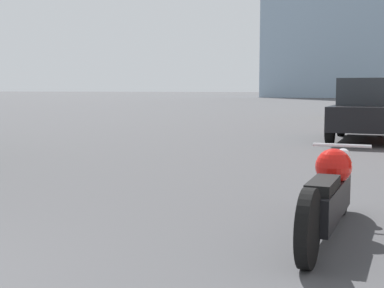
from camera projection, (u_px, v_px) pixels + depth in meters
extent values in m
cylinder|color=black|center=(342.00, 186.00, 5.98)|extent=(0.13, 0.64, 0.64)
cylinder|color=black|center=(308.00, 228.00, 4.17)|extent=(0.13, 0.64, 0.64)
cube|color=black|center=(328.00, 202.00, 5.07)|extent=(0.31, 1.51, 0.32)
sphere|color=red|center=(334.00, 166.00, 5.31)|extent=(0.36, 0.36, 0.36)
cube|color=black|center=(323.00, 185.00, 4.75)|extent=(0.25, 0.70, 0.10)
sphere|color=silver|center=(343.00, 155.00, 5.97)|extent=(0.16, 0.16, 0.16)
cylinder|color=silver|center=(342.00, 145.00, 5.83)|extent=(0.62, 0.06, 0.04)
cube|color=black|center=(367.00, 116.00, 14.49)|extent=(1.78, 4.16, 0.62)
cube|color=#23282D|center=(367.00, 92.00, 14.42)|extent=(1.47, 2.01, 0.71)
cylinder|color=black|center=(341.00, 124.00, 16.00)|extent=(0.22, 0.68, 0.68)
cylinder|color=black|center=(330.00, 130.00, 13.63)|extent=(0.22, 0.68, 0.68)
cube|color=gold|center=(375.00, 103.00, 25.49)|extent=(1.87, 4.43, 0.73)
cube|color=#23282D|center=(376.00, 88.00, 25.42)|extent=(1.57, 2.13, 0.68)
cylinder|color=black|center=(357.00, 109.00, 27.10)|extent=(0.21, 0.72, 0.72)
cylinder|color=black|center=(354.00, 111.00, 24.54)|extent=(0.21, 0.72, 0.72)
cube|color=#BCBCC1|center=(381.00, 100.00, 35.36)|extent=(1.84, 4.41, 0.65)
cube|color=#23282D|center=(381.00, 90.00, 35.29)|extent=(1.55, 2.12, 0.72)
cylinder|color=black|center=(368.00, 104.00, 36.96)|extent=(0.21, 0.61, 0.60)
cylinder|color=black|center=(366.00, 106.00, 34.43)|extent=(0.21, 0.61, 0.60)
cube|color=#1E3899|center=(383.00, 98.00, 45.12)|extent=(1.98, 4.43, 0.63)
cube|color=#23282D|center=(383.00, 90.00, 45.05)|extent=(1.63, 2.15, 0.76)
cylinder|color=black|center=(372.00, 101.00, 46.70)|extent=(0.22, 0.61, 0.60)
cylinder|color=black|center=(372.00, 102.00, 44.15)|extent=(0.22, 0.61, 0.60)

